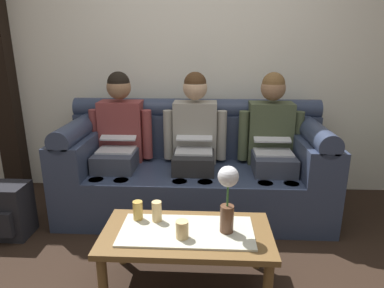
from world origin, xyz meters
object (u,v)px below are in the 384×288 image
(coffee_table, at_px, (187,239))
(cup_near_right, at_px, (157,211))
(cup_near_left, at_px, (182,229))
(cup_far_center, at_px, (138,210))
(person_left, at_px, (119,138))
(person_middle, at_px, (195,139))
(flower_vase, at_px, (228,193))
(person_right, at_px, (272,140))
(couch, at_px, (194,169))
(backpack_left, at_px, (6,211))

(coffee_table, xyz_separation_m, cup_near_right, (-0.19, 0.10, 0.12))
(cup_near_left, xyz_separation_m, cup_far_center, (-0.29, 0.20, 0.01))
(person_left, bearing_deg, person_middle, -0.01)
(person_middle, distance_m, cup_far_center, 1.01)
(person_left, height_order, flower_vase, person_left)
(person_right, height_order, coffee_table, person_right)
(couch, bearing_deg, flower_vase, -77.41)
(person_left, height_order, coffee_table, person_left)
(couch, relative_size, coffee_table, 2.23)
(person_right, bearing_deg, flower_vase, -112.22)
(coffee_table, xyz_separation_m, flower_vase, (0.24, -0.00, 0.30))
(cup_near_right, height_order, cup_far_center, cup_near_right)
(person_middle, xyz_separation_m, backpack_left, (-1.43, -0.55, -0.45))
(cup_near_right, xyz_separation_m, cup_far_center, (-0.12, 0.01, -0.00))
(person_right, distance_m, coffee_table, 1.28)
(person_middle, bearing_deg, person_left, 179.99)
(coffee_table, bearing_deg, person_right, 57.68)
(backpack_left, bearing_deg, person_left, 35.52)
(person_right, xyz_separation_m, cup_near_right, (-0.86, -0.95, -0.20))
(person_middle, height_order, coffee_table, person_middle)
(coffee_table, distance_m, backpack_left, 1.52)
(person_right, height_order, backpack_left, person_right)
(person_left, height_order, cup_far_center, person_left)
(person_middle, distance_m, flower_vase, 1.08)
(person_left, distance_m, cup_near_left, 1.32)
(flower_vase, height_order, backpack_left, flower_vase)
(flower_vase, relative_size, cup_far_center, 3.39)
(coffee_table, relative_size, cup_far_center, 8.41)
(person_middle, height_order, cup_far_center, person_middle)
(cup_near_right, bearing_deg, backpack_left, 162.05)
(flower_vase, xyz_separation_m, backpack_left, (-1.67, 0.50, -0.43))
(person_right, bearing_deg, person_middle, -179.99)
(cup_near_left, height_order, cup_near_right, cup_near_right)
(couch, relative_size, flower_vase, 5.55)
(coffee_table, bearing_deg, backpack_left, 160.61)
(coffee_table, bearing_deg, cup_near_right, 151.97)
(cup_far_center, distance_m, backpack_left, 1.21)
(cup_near_left, relative_size, cup_far_center, 0.86)
(couch, xyz_separation_m, flower_vase, (0.24, -1.05, 0.27))
(person_left, distance_m, coffee_table, 1.28)
(person_left, relative_size, cup_near_left, 11.74)
(coffee_table, distance_m, cup_near_right, 0.25)
(person_right, distance_m, cup_near_right, 1.29)
(cup_near_right, bearing_deg, flower_vase, -13.46)
(person_right, height_order, cup_near_left, person_right)
(coffee_table, relative_size, backpack_left, 2.38)
(person_right, distance_m, cup_far_center, 1.37)
(person_middle, relative_size, backpack_left, 2.87)
(backpack_left, bearing_deg, cup_far_center, -19.12)
(flower_vase, bearing_deg, cup_far_center, 168.05)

